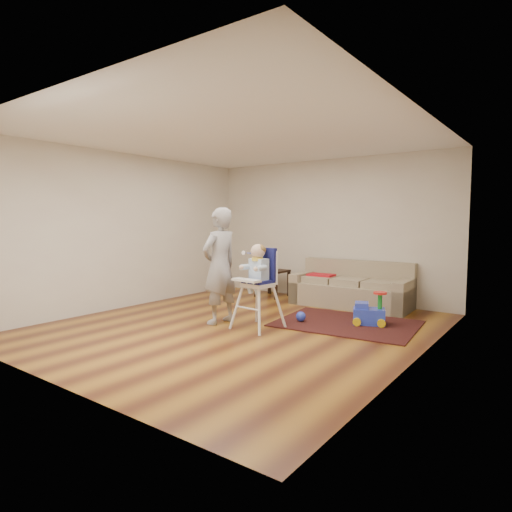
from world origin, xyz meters
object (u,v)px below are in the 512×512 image
Objects in this scene: sofa at (351,284)px; ride_on_toy at (369,308)px; toy_ball at (301,316)px; adult at (220,266)px; side_table at (272,283)px; high_chair at (258,288)px.

sofa is 4.28× the size of ride_on_toy.
toy_ball is 1.44m from adult.
ride_on_toy is at bearing -24.28° from side_table.
toy_ball is 0.12× the size of high_chair.
ride_on_toy is at bearing 26.27° from toy_ball.
adult reaches higher than ride_on_toy.
adult reaches higher than high_chair.
side_table reaches higher than ride_on_toy.
high_chair is at bearing 102.69° from adult.
adult reaches higher than sofa.
toy_ball is at bearing -44.75° from side_table.
side_table is 2.21m from toy_ball.
toy_ball is (-0.11, -1.56, -0.31)m from sofa.
high_chair is at bearing -60.59° from side_table.
side_table is 2.70m from ride_on_toy.
ride_on_toy is 3.31× the size of toy_ball.
ride_on_toy is 1.01m from toy_ball.
adult is (-1.07, -2.31, 0.46)m from sofa.
sofa is 3.90× the size of side_table.
sofa is at bearing 86.04° from toy_ball.
side_table is (-1.67, -0.01, -0.13)m from sofa.
sofa is 1.38m from ride_on_toy.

